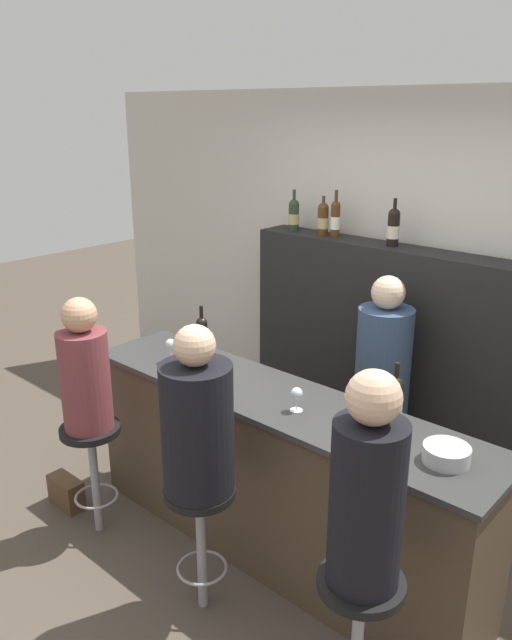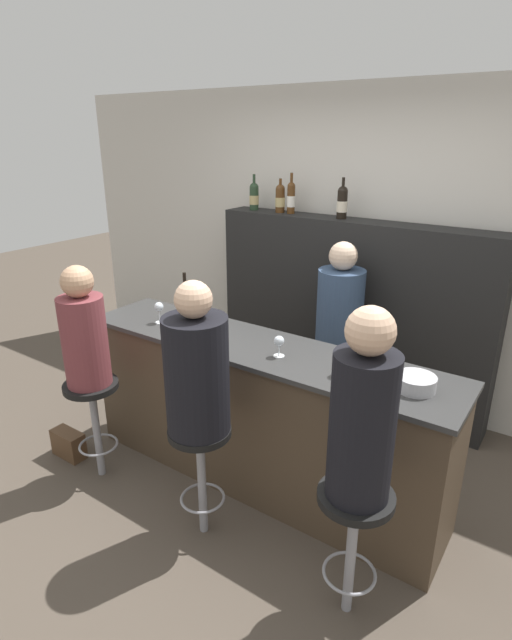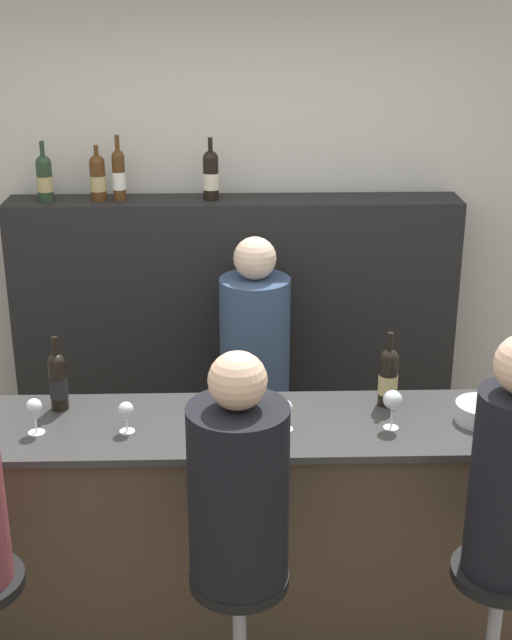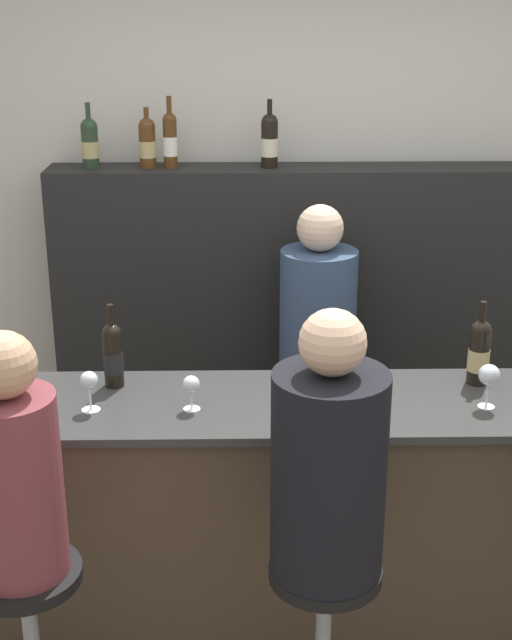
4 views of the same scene
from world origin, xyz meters
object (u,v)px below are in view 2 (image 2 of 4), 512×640
object	(u,v)px
guest_seated_left	(84,333)
guest_seated_right	(363,416)
bar_stool_right	(354,521)
wine_bottle_backbar_0	(254,196)
wine_bottle_backbar_1	(280,198)
metal_bowl	(416,383)
wine_glass_1	(198,321)
wine_bottle_backbar_2	(291,197)
wine_glass_0	(159,308)
bartender	(338,345)
bar_stool_left	(93,405)
wine_bottle_counter_0	(186,299)
wine_glass_2	(279,342)
guest_seated_middle	(197,369)
handbag	(69,444)
bar_stool_middle	(201,453)
wine_bottle_counter_1	(364,341)
wine_bottle_backbar_3	(342,202)
wine_glass_3	(346,355)

from	to	relation	value
guest_seated_left	guest_seated_right	xyz separation A→B (m)	(1.85, 0.00, 0.06)
bar_stool_right	wine_bottle_backbar_0	bearing A→B (deg)	134.64
wine_bottle_backbar_1	metal_bowl	xyz separation A→B (m)	(1.67, -1.34, -0.67)
wine_bottle_backbar_0	guest_seated_left	size ratio (longest dim) A/B	0.39
wine_glass_1	metal_bowl	world-z (taller)	wine_glass_1
wine_bottle_backbar_2	guest_seated_right	size ratio (longest dim) A/B	0.37
wine_bottle_backbar_0	wine_glass_0	size ratio (longest dim) A/B	2.06
wine_glass_0	bartender	world-z (taller)	bartender
wine_bottle_backbar_1	guest_seated_right	distance (m)	2.57
wine_glass_1	bar_stool_left	bearing A→B (deg)	-134.01
bar_stool_left	guest_seated_right	bearing A→B (deg)	0.00
wine_bottle_counter_0	guest_seated_right	distance (m)	1.80
bartender	wine_glass_2	bearing A→B (deg)	-84.94
bar_stool_right	bartender	size ratio (longest dim) A/B	0.47
wine_bottle_backbar_0	guest_seated_left	xyz separation A→B (m)	(0.03, -1.91, -0.65)
guest_seated_middle	bartender	world-z (taller)	guest_seated_middle
metal_bowl	handbag	xyz separation A→B (m)	(-2.26, -0.57, -0.93)
wine_bottle_backbar_0	wine_bottle_backbar_1	world-z (taller)	wine_bottle_backbar_0
wine_bottle_backbar_2	guest_seated_left	distance (m)	2.05
wine_glass_2	guest_seated_middle	bearing A→B (deg)	-109.98
wine_bottle_backbar_2	bar_stool_middle	distance (m)	2.32
guest_seated_left	guest_seated_right	size ratio (longest dim) A/B	0.88
wine_glass_1	bar_stool_middle	world-z (taller)	wine_glass_1
metal_bowl	bar_stool_right	size ratio (longest dim) A/B	0.29
wine_bottle_counter_1	wine_bottle_backbar_0	distance (m)	2.06
handbag	wine_bottle_backbar_0	bearing A→B (deg)	80.41
bar_stool_middle	guest_seated_middle	world-z (taller)	guest_seated_middle
wine_bottle_backbar_2	metal_bowl	bearing A→B (deg)	-40.75
wine_bottle_backbar_2	bar_stool_left	xyz separation A→B (m)	(-0.34, -1.91, -1.17)
guest_seated_left	bartender	xyz separation A→B (m)	(1.02, 1.52, -0.37)
wine_glass_0	guest_seated_right	world-z (taller)	guest_seated_right
wine_bottle_backbar_3	bar_stool_left	size ratio (longest dim) A/B	0.45
bar_stool_middle	handbag	bearing A→B (deg)	180.00
wine_bottle_counter_0	bar_stool_right	size ratio (longest dim) A/B	0.45
guest_seated_left	bartender	bearing A→B (deg)	56.09
guest_seated_left	bar_stool_middle	xyz separation A→B (m)	(0.93, 0.00, -0.51)
wine_glass_3	wine_bottle_backbar_0	bearing A→B (deg)	138.28
wine_bottle_backbar_2	guest_seated_middle	xyz separation A→B (m)	(0.58, -1.91, -0.65)
guest_seated_right	handbag	world-z (taller)	guest_seated_right
wine_bottle_backbar_1	wine_glass_3	xyz separation A→B (m)	(1.30, -1.40, -0.59)
guest_seated_left	guest_seated_right	bearing A→B (deg)	0.00
wine_glass_2	bartender	bearing A→B (deg)	95.06
guest_seated_left	guest_seated_middle	bearing A→B (deg)	0.00
wine_bottle_backbar_1	wine_glass_3	world-z (taller)	wine_bottle_backbar_1
bar_stool_left	guest_seated_middle	size ratio (longest dim) A/B	0.84
wine_glass_2	metal_bowl	size ratio (longest dim) A/B	0.62
wine_bottle_counter_0	bar_stool_right	bearing A→B (deg)	-23.57
wine_glass_2	bar_stool_right	xyz separation A→B (m)	(0.74, -0.51, -0.54)
wine_bottle_backbar_3	bar_stool_right	size ratio (longest dim) A/B	0.45
wine_bottle_counter_0	bar_stool_right	distance (m)	1.89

